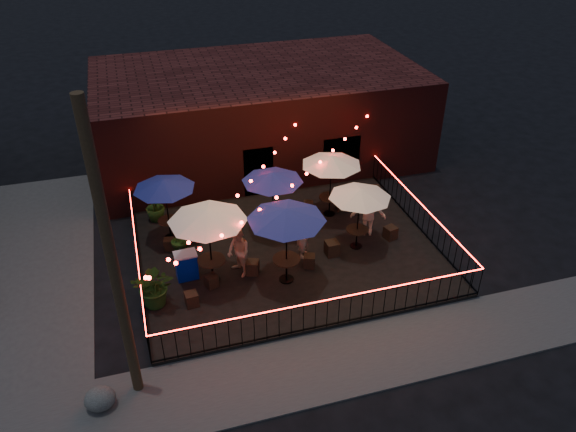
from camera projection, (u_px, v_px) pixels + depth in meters
name	position (u px, v px, depth m)	size (l,w,h in m)	color
ground	(305.00, 288.00, 17.98)	(110.00, 110.00, 0.00)	black
patio	(287.00, 251.00, 19.56)	(10.00, 8.00, 0.15)	black
sidewalk	(342.00, 361.00, 15.34)	(18.00, 2.50, 0.05)	#454240
brick_building	(258.00, 113.00, 25.24)	(14.00, 8.00, 4.00)	#34100E
utility_pole	(113.00, 266.00, 12.44)	(0.26, 0.26, 8.00)	#362816
fence_front	(327.00, 314.00, 16.01)	(10.00, 0.04, 1.04)	black
fence_left	(139.00, 263.00, 18.04)	(0.04, 8.00, 1.04)	black
fence_right	(419.00, 215.00, 20.45)	(0.04, 8.00, 1.04)	black
festoon_lights	(260.00, 200.00, 17.77)	(10.02, 8.72, 1.32)	#FD1511
cafe_table_0	(207.00, 216.00, 16.78)	(2.90, 2.90, 2.69)	black
cafe_table_1	(164.00, 185.00, 19.03)	(2.42, 2.42, 2.35)	black
cafe_table_2	(286.00, 215.00, 16.81)	(3.25, 3.25, 2.70)	black
cafe_table_3	(272.00, 178.00, 19.39)	(2.85, 2.85, 2.39)	black
cafe_table_4	(360.00, 194.00, 18.55)	(2.49, 2.49, 2.33)	black
cafe_table_5	(331.00, 161.00, 20.30)	(2.38, 2.38, 2.46)	black
bistro_chair_0	(192.00, 299.00, 16.98)	(0.38, 0.38, 0.45)	black
bistro_chair_1	(211.00, 281.00, 17.74)	(0.35, 0.35, 0.42)	black
bistro_chair_2	(169.00, 244.00, 19.44)	(0.34, 0.34, 0.41)	black
bistro_chair_3	(201.00, 234.00, 19.88)	(0.42, 0.42, 0.50)	black
bistro_chair_4	(253.00, 267.00, 18.29)	(0.39, 0.39, 0.47)	black
bistro_chair_5	(309.00, 261.00, 18.61)	(0.37, 0.37, 0.44)	black
bistro_chair_6	(274.00, 220.00, 20.68)	(0.40, 0.40, 0.48)	black
bistro_chair_7	(308.00, 207.00, 21.54)	(0.36, 0.36, 0.42)	black
bistro_chair_8	(332.00, 248.00, 19.15)	(0.43, 0.43, 0.51)	black
bistro_chair_9	(390.00, 233.00, 20.00)	(0.39, 0.39, 0.46)	black
bistro_chair_10	(341.00, 204.00, 21.66)	(0.38, 0.38, 0.45)	black
bistro_chair_11	(375.00, 192.00, 22.46)	(0.40, 0.40, 0.47)	black
patron_a	(304.00, 233.00, 18.77)	(0.66, 0.43, 1.82)	tan
patron_b	(239.00, 252.00, 17.92)	(0.84, 0.65, 1.73)	tan
patron_c	(369.00, 211.00, 19.86)	(1.26, 0.72, 1.95)	tan
potted_shrub_a	(155.00, 286.00, 16.75)	(1.28, 1.11, 1.42)	#0F360C
potted_shrub_b	(181.00, 238.00, 18.94)	(0.73, 0.59, 1.33)	#193911
potted_shrub_c	(155.00, 205.00, 20.83)	(0.70, 0.70, 1.25)	#0F370A
cooler	(186.00, 265.00, 17.98)	(0.75, 0.56, 0.95)	#051E9E
boulder	(100.00, 399.00, 13.89)	(0.84, 0.71, 0.65)	#42423D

